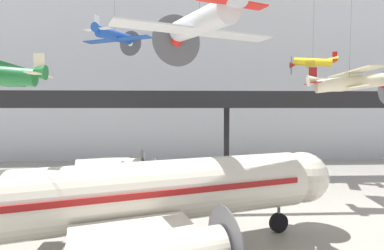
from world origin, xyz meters
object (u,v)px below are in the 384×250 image
Objects in this scene: suspended_plane_cream_biplane at (349,82)px; airliner_silver_main at (105,198)px; suspended_plane_blue_trainer at (115,36)px; suspended_plane_silver_racer at (200,23)px; suspended_plane_yellow_lowwing at (313,62)px.

airliner_silver_main is at bearing -146.27° from suspended_plane_cream_biplane.
suspended_plane_cream_biplane is at bearing -82.20° from suspended_plane_blue_trainer.
suspended_plane_silver_racer is at bearing -141.77° from suspended_plane_cream_biplane.
suspended_plane_cream_biplane is 1.37× the size of suspended_plane_yellow_lowwing.
airliner_silver_main is 3.20× the size of suspended_plane_silver_racer.
airliner_silver_main is 29.16m from suspended_plane_yellow_lowwing.
suspended_plane_cream_biplane reaches higher than airliner_silver_main.
suspended_plane_yellow_lowwing is (22.33, 3.56, -1.96)m from suspended_plane_blue_trainer.
suspended_plane_blue_trainer is at bearing 171.95° from suspended_plane_cream_biplane.
airliner_silver_main is at bearing 81.09° from suspended_plane_silver_racer.
suspended_plane_yellow_lowwing reaches higher than suspended_plane_cream_biplane.
airliner_silver_main is 22.08m from suspended_plane_cream_biplane.
suspended_plane_yellow_lowwing is (1.03, 9.59, 3.19)m from suspended_plane_cream_biplane.
suspended_plane_cream_biplane is at bearing 8.21° from airliner_silver_main.
airliner_silver_main is 3.57× the size of suspended_plane_yellow_lowwing.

